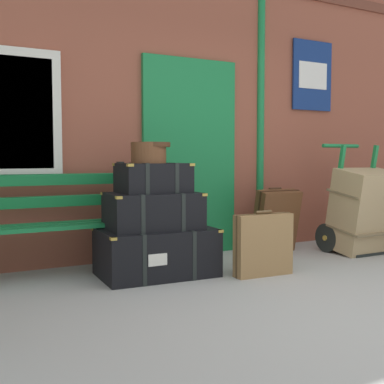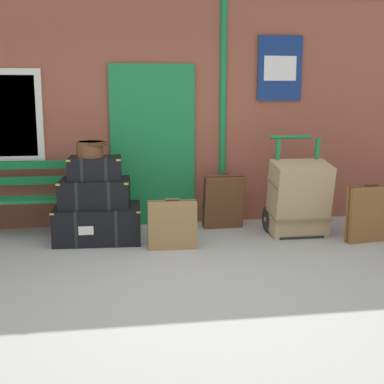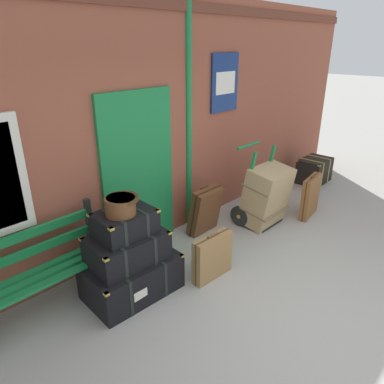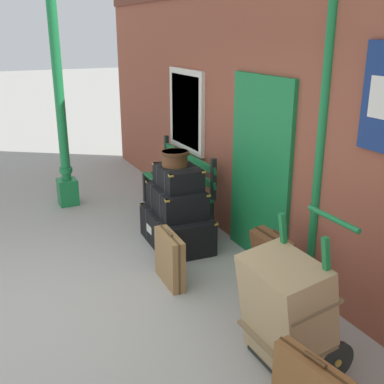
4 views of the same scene
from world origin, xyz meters
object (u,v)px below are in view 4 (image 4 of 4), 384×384
object	(u,v)px
lamp_post	(62,128)
large_brown_trunk	(287,312)
round_hatbox	(175,157)
steamer_trunk_base	(177,228)
steamer_trunk_middle	(177,200)
porters_trolley	(303,328)
suitcase_slate	(275,267)
steamer_trunk_top	(178,177)
platform_bench	(179,186)
suitcase_caramel	(170,259)

from	to	relation	value
lamp_post	large_brown_trunk	bearing A→B (deg)	9.42
round_hatbox	large_brown_trunk	xyz separation A→B (m)	(2.48, -0.17, -0.64)
steamer_trunk_base	steamer_trunk_middle	distance (m)	0.37
steamer_trunk_base	round_hatbox	distance (m)	0.90
steamer_trunk_middle	round_hatbox	distance (m)	0.53
porters_trolley	suitcase_slate	world-z (taller)	porters_trolley
steamer_trunk_base	suitcase_slate	bearing A→B (deg)	11.79
steamer_trunk_top	suitcase_slate	distance (m)	1.71
lamp_post	porters_trolley	bearing A→B (deg)	11.55
steamer_trunk_top	round_hatbox	xyz separation A→B (m)	(-0.05, -0.02, 0.24)
porters_trolley	steamer_trunk_middle	bearing A→B (deg)	179.96
lamp_post	steamer_trunk_base	xyz separation A→B (m)	(2.05, 0.90, -0.97)
steamer_trunk_middle	large_brown_trunk	size ratio (longest dim) A/B	0.91
platform_bench	porters_trolley	world-z (taller)	porters_trolley
steamer_trunk_middle	steamer_trunk_base	bearing A→B (deg)	-33.15
steamer_trunk_middle	steamer_trunk_top	xyz separation A→B (m)	(0.01, 0.02, 0.29)
large_brown_trunk	suitcase_caramel	bearing A→B (deg)	-169.41
platform_bench	large_brown_trunk	xyz separation A→B (m)	(3.31, -0.59, 0.02)
lamp_post	steamer_trunk_top	world-z (taller)	lamp_post
suitcase_caramel	platform_bench	bearing A→B (deg)	152.51
steamer_trunk_middle	round_hatbox	size ratio (longest dim) A/B	2.44
porters_trolley	lamp_post	bearing A→B (deg)	-168.45
platform_bench	suitcase_caramel	distance (m)	1.94
lamp_post	steamer_trunk_top	size ratio (longest dim) A/B	4.92
steamer_trunk_base	round_hatbox	bearing A→B (deg)	168.19
round_hatbox	porters_trolley	world-z (taller)	porters_trolley
round_hatbox	suitcase_caramel	xyz separation A→B (m)	(0.89, -0.47, -0.83)
lamp_post	suitcase_slate	xyz separation A→B (m)	(3.64, 1.23, -0.83)
lamp_post	platform_bench	distance (m)	1.92
round_hatbox	large_brown_trunk	size ratio (longest dim) A/B	0.37
lamp_post	steamer_trunk_middle	world-z (taller)	lamp_post
steamer_trunk_top	round_hatbox	distance (m)	0.24
large_brown_trunk	porters_trolley	bearing A→B (deg)	90.00
large_brown_trunk	steamer_trunk_top	bearing A→B (deg)	175.50
large_brown_trunk	suitcase_slate	xyz separation A→B (m)	(-0.83, 0.49, -0.12)
steamer_trunk_middle	suitcase_slate	size ratio (longest dim) A/B	1.18
porters_trolley	suitcase_slate	distance (m)	0.90
platform_bench	porters_trolley	distance (m)	3.34
round_hatbox	steamer_trunk_top	bearing A→B (deg)	24.69
round_hatbox	suitcase_caramel	distance (m)	1.31
steamer_trunk_base	round_hatbox	world-z (taller)	round_hatbox
porters_trolley	steamer_trunk_base	bearing A→B (deg)	-179.68
platform_bench	suitcase_caramel	xyz separation A→B (m)	(1.71, -0.89, -0.17)
platform_bench	round_hatbox	size ratio (longest dim) A/B	4.59
platform_bench	porters_trolley	bearing A→B (deg)	-7.26
suitcase_caramel	round_hatbox	bearing A→B (deg)	152.23
platform_bench	large_brown_trunk	size ratio (longest dim) A/B	1.71
steamer_trunk_base	large_brown_trunk	world-z (taller)	large_brown_trunk
steamer_trunk_base	suitcase_slate	world-z (taller)	suitcase_slate
steamer_trunk_top	large_brown_trunk	size ratio (longest dim) A/B	0.67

